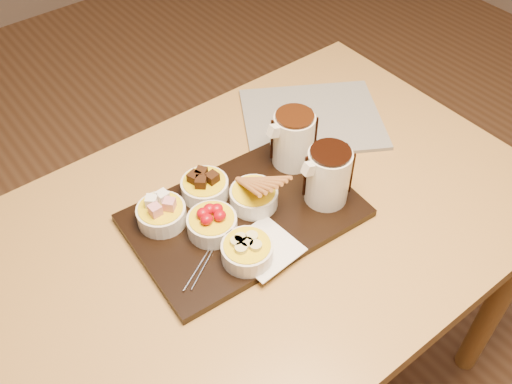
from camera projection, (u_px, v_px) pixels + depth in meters
ground at (261, 381)px, 1.73m from camera, size 5.00×5.00×0.00m
dining_table at (263, 248)px, 1.26m from camera, size 1.20×0.80×0.75m
serving_board at (245, 215)px, 1.18m from camera, size 0.48×0.33×0.02m
napkin at (264, 248)px, 1.11m from camera, size 0.13×0.13×0.00m
bowl_marshmallows at (162, 215)px, 1.14m from camera, size 0.10×0.10×0.04m
bowl_cake at (205, 188)px, 1.20m from camera, size 0.10×0.10×0.04m
bowl_strawberries at (212, 225)px, 1.13m from camera, size 0.10×0.10×0.04m
bowl_biscotti at (254, 197)px, 1.18m from camera, size 0.10×0.10×0.04m
bowl_bananas at (247, 252)px, 1.08m from camera, size 0.10×0.10×0.04m
pitcher_dark_chocolate at (328, 176)px, 1.16m from camera, size 0.10×0.10×0.12m
pitcher_milk_chocolate at (293, 140)px, 1.24m from camera, size 0.10×0.10×0.12m
fondue_skewers at (215, 240)px, 1.12m from camera, size 0.15×0.24×0.01m
newspaper at (312, 119)px, 1.41m from camera, size 0.42×0.40×0.01m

